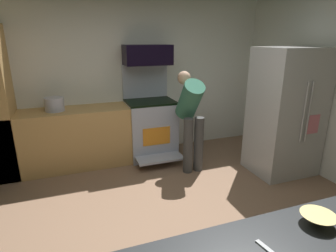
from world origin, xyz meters
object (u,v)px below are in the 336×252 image
object	(u,v)px
stock_pot	(54,104)
mixing_bowl_prep	(318,219)
oven_range	(151,126)
person_cook	(190,114)
refrigerator	(285,112)
microwave	(147,55)

from	to	relation	value
stock_pot	mixing_bowl_prep	bearing A→B (deg)	-65.63
oven_range	person_cook	distance (m)	0.85
oven_range	refrigerator	xyz separation A→B (m)	(1.66, -1.20, 0.39)
person_cook	mixing_bowl_prep	world-z (taller)	person_cook
person_cook	stock_pot	bearing A→B (deg)	160.14
oven_range	mixing_bowl_prep	xyz separation A→B (m)	(0.04, -3.25, 0.42)
refrigerator	stock_pot	bearing A→B (deg)	158.62
mixing_bowl_prep	stock_pot	world-z (taller)	stock_pot
microwave	stock_pot	distance (m)	1.58
microwave	mixing_bowl_prep	distance (m)	3.42
person_cook	mixing_bowl_prep	xyz separation A→B (m)	(-0.38, -2.59, 0.08)
person_cook	stock_pot	size ratio (longest dim) A/B	5.29
microwave	person_cook	world-z (taller)	microwave
microwave	stock_pot	xyz separation A→B (m)	(-1.43, -0.08, -0.66)
refrigerator	mixing_bowl_prep	distance (m)	2.61
person_cook	mixing_bowl_prep	size ratio (longest dim) A/B	7.30
oven_range	microwave	xyz separation A→B (m)	(0.00, 0.09, 1.15)
refrigerator	person_cook	distance (m)	1.35
refrigerator	person_cook	bearing A→B (deg)	156.40
microwave	mixing_bowl_prep	size ratio (longest dim) A/B	3.74
refrigerator	microwave	bearing A→B (deg)	142.11
oven_range	refrigerator	world-z (taller)	refrigerator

